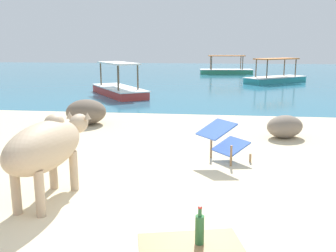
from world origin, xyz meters
The scene contains 10 objects.
sand_beach centered at (0.00, 0.00, 0.02)m, with size 18.00×14.00×0.04m, color beige.
water_surface centered at (0.00, 22.00, 0.00)m, with size 60.00×36.00×0.03m, color teal.
cow centered at (-1.72, 0.83, 0.73)m, with size 0.69×1.87×1.05m.
bottle centered at (0.20, -0.79, 0.60)m, with size 0.07×0.07×0.30m.
deck_chair_far centered at (0.44, 2.69, 0.42)m, with size 0.93×0.89×0.68m.
shore_rock_large centered at (-2.84, 5.36, 0.34)m, with size 0.97×0.96×0.61m, color #6B5B4C.
shore_rock_medium centered at (1.75, 4.54, 0.27)m, with size 0.81×0.61×0.47m, color gray.
boat_teal centered at (3.46, 17.25, 0.29)m, with size 3.58×3.22×1.29m.
boat_green centered at (1.02, 23.65, 0.29)m, with size 3.78×1.55×1.29m.
boat_red centered at (-3.51, 11.06, 0.29)m, with size 3.00×3.69×1.29m.
Camera 1 is at (0.28, -3.32, 1.91)m, focal length 39.91 mm.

